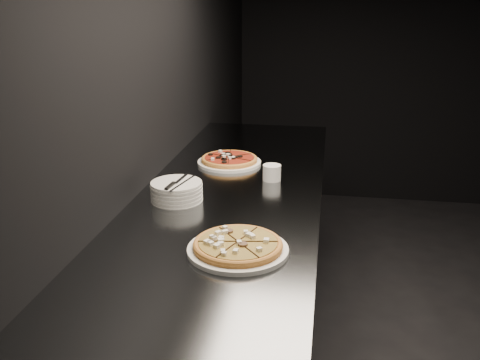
% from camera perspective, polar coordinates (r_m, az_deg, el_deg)
% --- Properties ---
extents(wall_left, '(0.02, 5.00, 2.80)m').
position_cam_1_polar(wall_left, '(2.21, -10.62, 11.28)').
color(wall_left, black).
rests_on(wall_left, floor).
extents(counter, '(0.74, 2.44, 0.92)m').
position_cam_1_polar(counter, '(2.42, -0.81, -11.36)').
color(counter, slate).
rests_on(counter, floor).
extents(pizza_mushroom, '(0.33, 0.33, 0.04)m').
position_cam_1_polar(pizza_mushroom, '(1.69, -0.23, -7.09)').
color(pizza_mushroom, white).
rests_on(pizza_mushroom, counter).
extents(pizza_tomato, '(0.35, 0.35, 0.04)m').
position_cam_1_polar(pizza_tomato, '(2.57, -1.14, 2.13)').
color(pizza_tomato, white).
rests_on(pizza_tomato, counter).
extents(plate_stack, '(0.20, 0.20, 0.08)m').
position_cam_1_polar(plate_stack, '(2.12, -6.77, -1.19)').
color(plate_stack, white).
rests_on(plate_stack, counter).
extents(cutlery, '(0.10, 0.21, 0.01)m').
position_cam_1_polar(cutlery, '(2.09, -6.72, -0.31)').
color(cutlery, silver).
rests_on(cutlery, plate_stack).
extents(ramekin, '(0.08, 0.08, 0.07)m').
position_cam_1_polar(ramekin, '(2.34, 3.42, 0.84)').
color(ramekin, silver).
rests_on(ramekin, counter).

